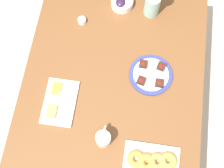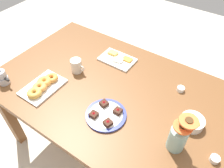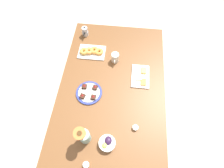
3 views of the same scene
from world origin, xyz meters
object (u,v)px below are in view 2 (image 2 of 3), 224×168
object	(u,v)px
jam_cup_honey	(181,89)
moka_pot	(3,78)
cheese_platter	(118,59)
jam_cup_berry	(215,159)
dessert_plate	(106,115)
dining_table	(112,97)
flower_vase	(178,137)
grape_bowl	(192,121)
croissant_platter	(43,86)
coffee_mug	(76,66)

from	to	relation	value
jam_cup_honey	moka_pot	bearing A→B (deg)	-148.98
cheese_platter	jam_cup_berry	bearing A→B (deg)	-25.11
dessert_plate	moka_pot	world-z (taller)	moka_pot
dining_table	moka_pot	size ratio (longest dim) A/B	13.45
dining_table	flower_vase	world-z (taller)	flower_vase
grape_bowl	moka_pot	distance (m)	1.22
cheese_platter	jam_cup_berry	xyz separation A→B (m)	(0.83, -0.39, 0.01)
jam_cup_berry	moka_pot	world-z (taller)	moka_pot
dining_table	moka_pot	distance (m)	0.74
croissant_platter	jam_cup_berry	world-z (taller)	croissant_platter
dining_table	grape_bowl	distance (m)	0.54
coffee_mug	flower_vase	bearing A→B (deg)	-11.08
dining_table	cheese_platter	world-z (taller)	cheese_platter
coffee_mug	flower_vase	size ratio (longest dim) A/B	0.43
jam_cup_berry	coffee_mug	bearing A→B (deg)	173.25
grape_bowl	dessert_plate	size ratio (longest dim) A/B	0.55
dessert_plate	moka_pot	distance (m)	0.74
dining_table	croissant_platter	distance (m)	0.47
coffee_mug	jam_cup_honey	world-z (taller)	coffee_mug
coffee_mug	moka_pot	bearing A→B (deg)	-131.73
dessert_plate	flower_vase	size ratio (longest dim) A/B	0.93
croissant_platter	jam_cup_honey	bearing A→B (deg)	33.16
moka_pot	coffee_mug	bearing A→B (deg)	48.27
dessert_plate	moka_pot	xyz separation A→B (m)	(-0.72, -0.16, 0.04)
croissant_platter	flower_vase	size ratio (longest dim) A/B	1.08
croissant_platter	moka_pot	size ratio (longest dim) A/B	2.35
moka_pot	grape_bowl	bearing A→B (deg)	18.47
jam_cup_honey	moka_pot	world-z (taller)	moka_pot
jam_cup_honey	flower_vase	size ratio (longest dim) A/B	0.19
grape_bowl	moka_pot	xyz separation A→B (m)	(-1.15, -0.39, 0.02)
coffee_mug	jam_cup_honey	bearing A→B (deg)	19.50
croissant_platter	dessert_plate	xyz separation A→B (m)	(0.47, 0.05, -0.01)
cheese_platter	dessert_plate	world-z (taller)	dessert_plate
jam_cup_berry	moka_pot	size ratio (longest dim) A/B	0.40
grape_bowl	dessert_plate	distance (m)	0.49
jam_cup_honey	dessert_plate	distance (m)	0.52
croissant_platter	jam_cup_berry	bearing A→B (deg)	7.06
grape_bowl	jam_cup_berry	distance (m)	0.22
jam_cup_berry	dining_table	bearing A→B (deg)	170.02
jam_cup_honey	coffee_mug	bearing A→B (deg)	-160.50
dining_table	croissant_platter	bearing A→B (deg)	-145.59
jam_cup_honey	dessert_plate	xyz separation A→B (m)	(-0.28, -0.44, -0.00)
grape_bowl	croissant_platter	distance (m)	0.95
cheese_platter	dining_table	bearing A→B (deg)	-63.57
jam_cup_berry	dessert_plate	distance (m)	0.61
grape_bowl	croissant_platter	size ratio (longest dim) A/B	0.48
cheese_platter	dessert_plate	distance (m)	0.52
dessert_plate	flower_vase	world-z (taller)	flower_vase
grape_bowl	cheese_platter	distance (m)	0.71
dining_table	jam_cup_honey	size ratio (longest dim) A/B	33.33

